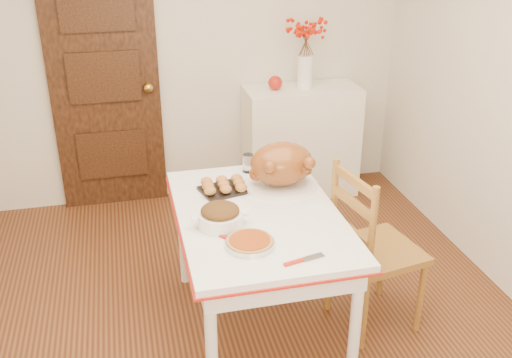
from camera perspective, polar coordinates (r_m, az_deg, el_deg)
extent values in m
cube|color=#401E0E|center=(3.57, -0.93, -15.15)|extent=(3.50, 4.00, 0.00)
cube|color=beige|center=(4.81, -6.34, 12.32)|extent=(3.50, 0.00, 2.50)
cube|color=black|center=(4.81, -14.56, 8.93)|extent=(0.85, 0.06, 2.06)
cube|color=white|center=(5.02, 4.39, 3.67)|extent=(0.95, 0.42, 0.95)
sphere|color=#B11D12|center=(4.79, 1.89, 9.38)|extent=(0.12, 0.12, 0.12)
cylinder|color=#8F360C|center=(2.90, -0.61, -6.15)|extent=(0.25, 0.25, 0.05)
cylinder|color=white|center=(3.67, -0.79, 1.57)|extent=(0.07, 0.07, 0.12)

